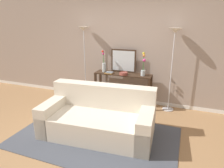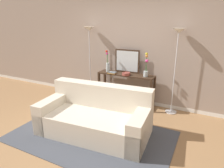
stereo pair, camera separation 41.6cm
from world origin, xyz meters
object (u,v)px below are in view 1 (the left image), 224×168
(wall_mirror, at_px, (123,61))
(vase_tall_flowers, at_px, (104,65))
(book_stack, at_px, (109,73))
(book_row_under_console, at_px, (109,100))
(vase_short_flowers, at_px, (143,67))
(fruit_bowl, at_px, (124,73))
(couch, at_px, (99,118))
(floor_lamp_left, at_px, (84,43))
(console_table, at_px, (123,83))
(floor_lamp_right, at_px, (174,47))

(wall_mirror, xyz_separation_m, vase_tall_flowers, (-0.46, -0.15, -0.10))
(vase_tall_flowers, height_order, book_stack, vase_tall_flowers)
(book_row_under_console, bearing_deg, vase_short_flowers, -1.65)
(vase_tall_flowers, distance_m, book_row_under_console, 0.94)
(fruit_bowl, height_order, book_stack, fruit_bowl)
(couch, relative_size, floor_lamp_left, 1.10)
(console_table, xyz_separation_m, fruit_bowl, (0.05, -0.11, 0.28))
(floor_lamp_right, height_order, vase_short_flowers, floor_lamp_right)
(vase_short_flowers, bearing_deg, wall_mirror, 162.38)
(couch, bearing_deg, vase_tall_flowers, 109.15)
(book_stack, bearing_deg, floor_lamp_left, 166.46)
(wall_mirror, height_order, fruit_bowl, wall_mirror)
(floor_lamp_left, distance_m, fruit_bowl, 1.31)
(couch, height_order, floor_lamp_right, floor_lamp_right)
(floor_lamp_right, bearing_deg, book_stack, -172.75)
(vase_tall_flowers, xyz_separation_m, fruit_bowl, (0.55, -0.10, -0.15))
(vase_short_flowers, xyz_separation_m, fruit_bowl, (-0.45, -0.08, -0.17))
(vase_short_flowers, relative_size, book_row_under_console, 1.41)
(console_table, distance_m, book_stack, 0.43)
(floor_lamp_left, relative_size, book_stack, 9.60)
(fruit_bowl, bearing_deg, couch, -91.86)
(fruit_bowl, xyz_separation_m, book_stack, (-0.36, -0.01, -0.01))
(wall_mirror, distance_m, book_row_under_console, 1.10)
(floor_lamp_left, distance_m, wall_mirror, 1.11)
(couch, xyz_separation_m, wall_mirror, (-0.04, 1.61, 0.78))
(floor_lamp_right, distance_m, book_stack, 1.60)
(book_stack, bearing_deg, fruit_bowl, 1.70)
(console_table, bearing_deg, vase_tall_flowers, -179.13)
(vase_short_flowers, xyz_separation_m, book_row_under_console, (-0.88, 0.03, -0.95))
(wall_mirror, relative_size, book_stack, 3.20)
(vase_tall_flowers, bearing_deg, fruit_bowl, -10.37)
(console_table, xyz_separation_m, floor_lamp_left, (-1.07, 0.06, 0.93))
(book_row_under_console, bearing_deg, floor_lamp_right, 2.43)
(vase_tall_flowers, bearing_deg, console_table, 0.87)
(floor_lamp_right, xyz_separation_m, fruit_bowl, (-1.08, -0.17, -0.65))
(floor_lamp_left, xyz_separation_m, floor_lamp_right, (2.20, 0.00, -0.00))
(floor_lamp_right, relative_size, wall_mirror, 3.00)
(floor_lamp_left, bearing_deg, wall_mirror, 4.55)
(couch, bearing_deg, book_stack, 103.30)
(fruit_bowl, bearing_deg, floor_lamp_left, 171.28)
(fruit_bowl, bearing_deg, vase_short_flowers, 10.42)
(floor_lamp_right, height_order, book_row_under_console, floor_lamp_right)
(wall_mirror, bearing_deg, book_stack, -135.85)
(floor_lamp_left, distance_m, floor_lamp_right, 2.20)
(floor_lamp_left, height_order, wall_mirror, floor_lamp_left)
(couch, relative_size, wall_mirror, 3.30)
(vase_tall_flowers, distance_m, vase_short_flowers, 1.00)
(console_table, relative_size, vase_short_flowers, 2.56)
(vase_short_flowers, bearing_deg, console_table, 177.10)
(vase_short_flowers, relative_size, book_stack, 2.77)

